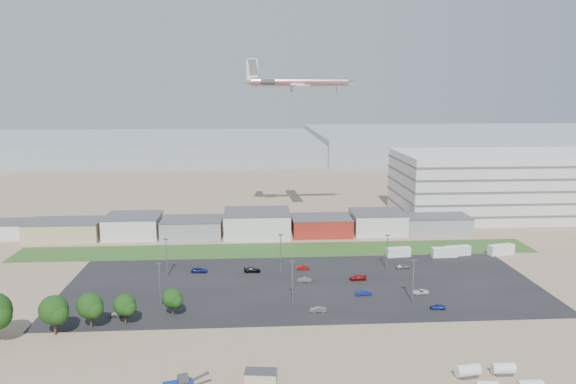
{
  "coord_description": "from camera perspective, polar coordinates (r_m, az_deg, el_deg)",
  "views": [
    {
      "loc": [
        -7.69,
        -115.98,
        49.39
      ],
      "look_at": [
        1.38,
        22.0,
        23.87
      ],
      "focal_mm": 35.0,
      "sensor_mm": 36.0,
      "label": 1
    }
  ],
  "objects": [
    {
      "name": "airliner",
      "position": [
        209.54,
        1.19,
        11.1
      ],
      "size": [
        45.44,
        32.41,
        12.91
      ],
      "primitive_type": null,
      "rotation": [
        0.0,
        0.0,
        0.06
      ],
      "color": "silver"
    },
    {
      "name": "lightpole_front_l",
      "position": [
        133.88,
        -12.89,
        -9.13
      ],
      "size": [
        1.21,
        0.5,
        10.25
      ],
      "primitive_type": null,
      "color": "slate",
      "rests_on": "ground"
    },
    {
      "name": "storage_tank_nw",
      "position": [
        106.77,
        17.8,
        -16.87
      ],
      "size": [
        4.46,
        2.67,
        2.52
      ],
      "primitive_type": null,
      "rotation": [
        0.0,
        0.0,
        0.14
      ],
      "color": "silver",
      "rests_on": "ground"
    },
    {
      "name": "box_trailer_c",
      "position": [
        177.1,
        16.88,
        -5.73
      ],
      "size": [
        7.76,
        3.54,
        2.8
      ],
      "primitive_type": null,
      "rotation": [
        0.0,
        0.0,
        0.17
      ],
      "color": "silver",
      "rests_on": "ground"
    },
    {
      "name": "tree_right",
      "position": [
        126.07,
        -16.25,
        -11.18
      ],
      "size": [
        5.07,
        5.07,
        7.61
      ],
      "primitive_type": null,
      "color": "black",
      "rests_on": "ground"
    },
    {
      "name": "box_trailer_b",
      "position": [
        174.33,
        15.59,
        -5.91
      ],
      "size": [
        7.64,
        2.7,
        2.83
      ],
      "primitive_type": null,
      "rotation": [
        0.0,
        0.0,
        0.05
      ],
      "color": "silver",
      "rests_on": "ground"
    },
    {
      "name": "lightpole_back_l",
      "position": [
        153.25,
        -12.23,
        -6.55
      ],
      "size": [
        1.22,
        0.51,
        10.39
      ],
      "primitive_type": null,
      "color": "slate",
      "rests_on": "ground"
    },
    {
      "name": "parked_car_2",
      "position": [
        134.5,
        14.95,
        -11.19
      ],
      "size": [
        3.55,
        1.81,
        1.16
      ],
      "primitive_type": "imported",
      "rotation": [
        0.0,
        0.0,
        -1.71
      ],
      "color": "navy",
      "rests_on": "ground"
    },
    {
      "name": "building_row",
      "position": [
        192.64,
        -6.43,
        -3.24
      ],
      "size": [
        170.0,
        20.0,
        8.0
      ],
      "primitive_type": null,
      "color": "silver",
      "rests_on": "ground"
    },
    {
      "name": "lightpole_back_m",
      "position": [
        153.16,
        -0.74,
        -6.27
      ],
      "size": [
        1.25,
        0.52,
        10.63
      ],
      "primitive_type": null,
      "color": "slate",
      "rests_on": "ground"
    },
    {
      "name": "box_trailer_d",
      "position": [
        182.13,
        20.82,
        -5.49
      ],
      "size": [
        8.4,
        4.35,
        3.01
      ],
      "primitive_type": null,
      "rotation": [
        0.0,
        0.0,
        0.24
      ],
      "color": "silver",
      "rests_on": "ground"
    },
    {
      "name": "parked_car_1",
      "position": [
        139.4,
        7.66,
        -10.11
      ],
      "size": [
        4.01,
        1.58,
        1.3
      ],
      "primitive_type": "imported",
      "rotation": [
        0.0,
        0.0,
        -1.52
      ],
      "color": "navy",
      "rests_on": "ground"
    },
    {
      "name": "parking_lot",
      "position": [
        145.22,
        1.5,
        -9.43
      ],
      "size": [
        120.0,
        50.0,
        0.01
      ],
      "primitive_type": "cube",
      "color": "black",
      "rests_on": "ground"
    },
    {
      "name": "tree_near",
      "position": [
        128.11,
        -11.67,
        -10.74
      ],
      "size": [
        4.71,
        4.71,
        7.07
      ],
      "primitive_type": null,
      "color": "black",
      "rests_on": "ground"
    },
    {
      "name": "tree_left",
      "position": [
        125.4,
        -22.69,
        -11.26
      ],
      "size": [
        6.28,
        6.28,
        9.43
      ],
      "primitive_type": null,
      "color": "black",
      "rests_on": "ground"
    },
    {
      "name": "lightpole_front_r",
      "position": [
        135.77,
        12.6,
        -8.81
      ],
      "size": [
        1.22,
        0.51,
        10.36
      ],
      "primitive_type": null,
      "color": "slate",
      "rests_on": "ground"
    },
    {
      "name": "parked_car_6",
      "position": [
        154.91,
        -3.65,
        -7.9
      ],
      "size": [
        4.61,
        2.04,
        1.32
      ],
      "primitive_type": "imported",
      "rotation": [
        0.0,
        0.0,
        1.53
      ],
      "color": "black",
      "rests_on": "ground"
    },
    {
      "name": "parked_car_9",
      "position": [
        156.35,
        -8.98,
        -7.85
      ],
      "size": [
        4.68,
        2.53,
        1.25
      ],
      "primitive_type": "imported",
      "rotation": [
        0.0,
        0.0,
        1.47
      ],
      "color": "navy",
      "rests_on": "ground"
    },
    {
      "name": "parked_car_11",
      "position": [
        156.66,
        1.55,
        -7.7
      ],
      "size": [
        3.63,
        1.46,
        1.17
      ],
      "primitive_type": "imported",
      "rotation": [
        0.0,
        0.0,
        1.51
      ],
      "color": "maroon",
      "rests_on": "ground"
    },
    {
      "name": "parked_car_8",
      "position": [
        160.86,
        11.57,
        -7.41
      ],
      "size": [
        3.65,
        1.48,
        1.24
      ],
      "primitive_type": "imported",
      "rotation": [
        0.0,
        0.0,
        1.57
      ],
      "color": "#A5A5AA",
      "rests_on": "ground"
    },
    {
      "name": "lightpole_back_r",
      "position": [
        158.13,
        10.03,
        -6.04
      ],
      "size": [
        1.16,
        0.48,
        9.83
      ],
      "primitive_type": null,
      "color": "slate",
      "rests_on": "ground"
    },
    {
      "name": "grass_strip",
      "position": [
        175.26,
        -1.1,
        -5.91
      ],
      "size": [
        160.0,
        16.0,
        0.02
      ],
      "primitive_type": "cube",
      "color": "#2F5821",
      "rests_on": "ground"
    },
    {
      "name": "parked_car_7",
      "position": [
        147.28,
        1.69,
        -8.89
      ],
      "size": [
        3.86,
        1.65,
        1.24
      ],
      "primitive_type": "imported",
      "rotation": [
        0.0,
        0.0,
        -1.66
      ],
      "color": "#595B5E",
      "rests_on": "ground"
    },
    {
      "name": "parking_garage",
      "position": [
        235.41,
        20.82,
        0.75
      ],
      "size": [
        80.0,
        40.0,
        25.0
      ],
      "primitive_type": "cube",
      "color": "silver",
      "rests_on": "ground"
    },
    {
      "name": "storage_tank_ne",
      "position": [
        109.59,
        21.03,
        -16.38
      ],
      "size": [
        3.99,
        2.09,
        2.36
      ],
      "primitive_type": null,
      "rotation": [
        0.0,
        0.0,
        -0.03
      ],
      "color": "silver",
      "rests_on": "ground"
    },
    {
      "name": "parked_car_13",
      "position": [
        128.75,
        3.06,
        -11.83
      ],
      "size": [
        3.68,
        1.47,
        1.19
      ],
      "primitive_type": "imported",
      "rotation": [
        0.0,
        0.0,
        -1.63
      ],
      "color": "#A5A5AA",
      "rests_on": "ground"
    },
    {
      "name": "hills_backdrop",
      "position": [
        435.93,
        2.55,
        4.53
      ],
      "size": [
        700.0,
        200.0,
        9.0
      ],
      "primitive_type": null,
      "color": "gray",
      "rests_on": "ground"
    },
    {
      "name": "box_trailer_a",
      "position": [
        171.53,
        11.14,
        -6.01
      ],
      "size": [
        7.46,
        3.16,
        2.71
      ],
      "primitive_type": null,
      "rotation": [
        0.0,
        0.0,
        0.13
      ],
      "color": "silver",
      "rests_on": "ground"
    },
    {
      "name": "tree_mid",
      "position": [
        126.2,
        -19.46,
        -11.09
      ],
      "size": [
        5.78,
        5.78,
        8.67
      ],
      "primitive_type": null,
      "color": "black",
      "rests_on": "ground"
    },
    {
      "name": "ground",
      "position": [
        126.29,
        0.03,
        -12.56
      ],
      "size": [
        700.0,
        700.0,
        0.0
      ],
      "primitive_type": "plane",
      "color": "#886F56",
      "rests_on": "ground"
    },
    {
      "name": "lightpole_front_m",
      "position": [
        131.06,
        0.44,
        -9.21
      ],
      "size": [
        1.24,
        0.52,
        10.56
      ],
      "primitive_type": null,
      "color": "slate",
      "rests_on": "ground"
    },
    {
      "name": "parked_car_10",
      "position": [
        131.77,
        -16.76,
        -11.74
      ],
      "size": [
        4.34,
        2.2,
        1.21
      ],
      "primitive_type": "imported",
      "rotation": [
        0.0,
        0.0,
        1.7
      ],
      "color": "#595B5E",
      "rests_on": "ground"
    },
    {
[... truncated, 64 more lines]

